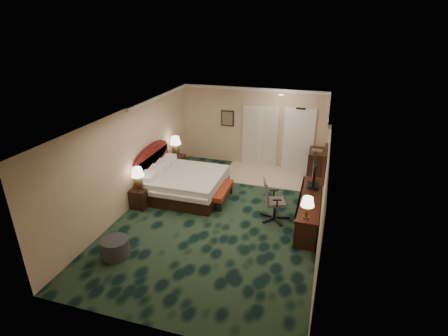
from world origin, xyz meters
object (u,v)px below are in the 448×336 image
(nightstand_far, at_px, (176,164))
(nightstand_near, at_px, (140,197))
(bed_bench, at_px, (220,195))
(lamp_near, at_px, (138,179))
(ottoman, at_px, (116,248))
(desk_chair, at_px, (275,200))
(minibar, at_px, (316,164))
(bed, at_px, (186,184))
(desk, at_px, (309,210))
(tv, at_px, (314,173))
(lamp_far, at_px, (176,146))

(nightstand_far, bearing_deg, nightstand_near, -90.64)
(bed_bench, bearing_deg, lamp_near, -156.10)
(ottoman, bearing_deg, nightstand_far, 97.07)
(desk_chair, bearing_deg, minibar, 55.90)
(bed, bearing_deg, minibar, 33.35)
(nightstand_far, bearing_deg, bed_bench, -36.12)
(desk, xyz_separation_m, desk_chair, (-0.84, -0.09, 0.19))
(nightstand_far, relative_size, minibar, 0.66)
(desk_chair, bearing_deg, lamp_near, 168.98)
(tv, xyz_separation_m, desk_chair, (-0.85, -0.74, -0.56))
(nightstand_far, relative_size, desk_chair, 0.55)
(bed, xyz_separation_m, lamp_near, (-0.91, -1.04, 0.52))
(bed, relative_size, bed_bench, 1.69)
(nightstand_far, xyz_separation_m, desk, (4.45, -1.86, 0.06))
(nightstand_far, xyz_separation_m, minibar, (4.44, 0.97, 0.16))
(bed_bench, xyz_separation_m, desk_chair, (1.61, -0.49, 0.33))
(lamp_far, bearing_deg, desk, -22.77)
(minibar, bearing_deg, ottoman, -125.57)
(nightstand_near, bearing_deg, ottoman, -74.62)
(bed_bench, relative_size, ottoman, 2.15)
(desk_chair, bearing_deg, bed, 149.65)
(bed_bench, distance_m, ottoman, 3.34)
(bed, distance_m, ottoman, 3.13)
(minibar, bearing_deg, lamp_near, -142.90)
(tv, bearing_deg, bed, 179.32)
(nightstand_near, xyz_separation_m, ottoman, (0.58, -2.11, -0.06))
(bed, xyz_separation_m, nightstand_near, (-0.93, -1.00, -0.07))
(lamp_far, height_order, desk_chair, lamp_far)
(tv, bearing_deg, bed_bench, -177.43)
(nightstand_near, bearing_deg, bed, 47.05)
(lamp_far, bearing_deg, desk_chair, -28.56)
(desk, bearing_deg, minibar, 90.11)
(desk, bearing_deg, bed_bench, 170.74)
(nightstand_far, xyz_separation_m, desk_chair, (3.61, -1.95, 0.24))
(lamp_far, height_order, tv, tv)
(bed, height_order, lamp_near, lamp_near)
(lamp_far, relative_size, tv, 0.67)
(bed, height_order, lamp_far, lamp_far)
(ottoman, height_order, desk_chair, desk_chair)
(nightstand_near, bearing_deg, nightstand_far, 89.36)
(nightstand_far, bearing_deg, lamp_near, -90.17)
(lamp_far, bearing_deg, nightstand_far, -119.93)
(bed, xyz_separation_m, tv, (3.55, 0.15, 0.77))
(desk, height_order, desk_chair, desk_chair)
(lamp_far, height_order, ottoman, lamp_far)
(bed, distance_m, lamp_far, 1.75)
(bed, height_order, desk_chair, desk_chair)
(nightstand_far, distance_m, tv, 4.69)
(desk_chair, relative_size, minibar, 1.19)
(desk, bearing_deg, lamp_far, 157.23)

